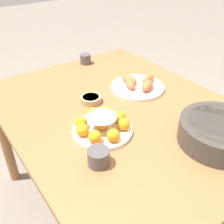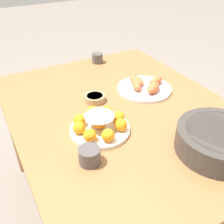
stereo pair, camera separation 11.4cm
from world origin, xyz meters
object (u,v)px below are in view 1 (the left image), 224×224
Objects in this scene: dining_table at (120,124)px; cup_far at (85,59)px; sauce_bowl at (91,99)px; cake_plate at (102,125)px; seafood_platter at (138,85)px; cup_near at (99,157)px; serving_bowl at (220,132)px.

cup_far is at bearing 165.95° from dining_table.
cake_plate is at bearing -20.70° from sauce_bowl.
seafood_platter is 4.14× the size of cup_far.
cake_plate reaches higher than dining_table.
sauce_bowl is at bearing 152.01° from cup_near.
cake_plate reaches higher than cup_far.
cup_near is at bearing -49.22° from dining_table.
serving_bowl is 3.10× the size of sauce_bowl.
sauce_bowl is (-0.23, 0.09, -0.02)m from cake_plate.
cup_near is at bearing -110.96° from serving_bowl.
cup_near is (0.24, -0.28, 0.12)m from dining_table.
serving_bowl is 4.59× the size of cup_far.
cake_plate is 0.88× the size of seafood_platter.
cup_far is (-0.79, 0.42, -0.00)m from cup_near.
cake_plate reaches higher than cup_near.
serving_bowl reaches higher than cup_far.
cup_far is (-0.65, 0.30, -0.00)m from cake_plate.
cup_near reaches higher than sauce_bowl.
dining_table is at bearing -61.35° from seafood_platter.
cake_plate reaches higher than seafood_platter.
sauce_bowl is at bearing 159.30° from cake_plate.
seafood_platter is 0.59m from cup_near.
seafood_platter is (-0.52, 0.03, -0.03)m from serving_bowl.
cup_near is at bearing -27.78° from cup_far.
cake_plate reaches higher than sauce_bowl.
dining_table is at bearing -14.05° from cup_far.
cup_near is at bearing -37.55° from cake_plate.
dining_table is 5.10× the size of cake_plate.
dining_table is 0.39m from cup_near.
serving_bowl reaches higher than dining_table.
sauce_bowl is at bearing -27.59° from cup_far.
seafood_platter is (-0.20, 0.36, -0.01)m from cake_plate.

